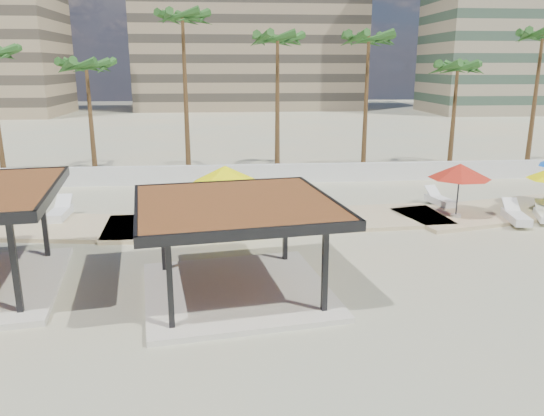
# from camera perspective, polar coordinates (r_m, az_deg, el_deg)

# --- Properties ---
(ground) EXTENTS (200.00, 200.00, 0.00)m
(ground) POSITION_cam_1_polar(r_m,az_deg,el_deg) (18.34, -3.22, -8.05)
(ground) COLOR tan
(ground) RESTS_ON ground
(promenade) EXTENTS (44.45, 7.97, 0.24)m
(promenade) POSITION_cam_1_polar(r_m,az_deg,el_deg) (25.67, 0.67, -1.09)
(promenade) COLOR #C6B284
(promenade) RESTS_ON ground
(boundary_wall) EXTENTS (56.00, 0.30, 1.20)m
(boundary_wall) POSITION_cam_1_polar(r_m,az_deg,el_deg) (33.53, -4.15, 3.65)
(boundary_wall) COLOR silver
(boundary_wall) RESTS_ON ground
(building_mid) EXTENTS (38.00, 16.00, 30.40)m
(building_mid) POSITION_cam_1_polar(r_m,az_deg,el_deg) (95.25, -2.47, 19.25)
(building_mid) COLOR #847259
(building_mid) RESTS_ON ground
(pavilion_central) EXTENTS (7.00, 7.00, 3.12)m
(pavilion_central) POSITION_cam_1_polar(r_m,az_deg,el_deg) (16.93, -3.89, -3.32)
(pavilion_central) COLOR beige
(pavilion_central) RESTS_ON ground
(umbrella_b) EXTENTS (3.60, 3.60, 2.84)m
(umbrella_b) POSITION_cam_1_polar(r_m,az_deg,el_deg) (23.13, -5.07, 3.58)
(umbrella_b) COLOR beige
(umbrella_b) RESTS_ON promenade
(umbrella_c) EXTENTS (3.70, 3.70, 2.59)m
(umbrella_c) POSITION_cam_1_polar(r_m,az_deg,el_deg) (26.49, 19.56, 3.75)
(umbrella_c) COLOR beige
(umbrella_c) RESTS_ON promenade
(lounger_a) EXTENTS (0.81, 2.35, 0.89)m
(lounger_a) POSITION_cam_1_polar(r_m,az_deg,el_deg) (27.32, -21.86, -0.48)
(lounger_a) COLOR silver
(lounger_a) RESTS_ON promenade
(lounger_b) EXTENTS (1.10, 2.20, 0.80)m
(lounger_b) POSITION_cam_1_polar(r_m,az_deg,el_deg) (29.21, 17.60, 0.82)
(lounger_b) COLOR silver
(lounger_b) RESTS_ON promenade
(lounger_c) EXTENTS (1.10, 2.36, 0.86)m
(lounger_c) POSITION_cam_1_polar(r_m,az_deg,el_deg) (27.27, 24.74, -0.82)
(lounger_c) COLOR silver
(lounger_c) RESTS_ON promenade
(lounger_d) EXTENTS (1.29, 2.07, 0.75)m
(lounger_d) POSITION_cam_1_polar(r_m,az_deg,el_deg) (28.23, 27.22, -0.67)
(lounger_d) COLOR silver
(lounger_d) RESTS_ON promenade
(palm_c) EXTENTS (3.00, 3.00, 8.05)m
(palm_c) POSITION_cam_1_polar(r_m,az_deg,el_deg) (36.00, -19.33, 13.85)
(palm_c) COLOR brown
(palm_c) RESTS_ON ground
(palm_d) EXTENTS (3.00, 3.00, 11.04)m
(palm_d) POSITION_cam_1_polar(r_m,az_deg,el_deg) (35.96, -9.59, 18.93)
(palm_d) COLOR brown
(palm_d) RESTS_ON ground
(palm_e) EXTENTS (3.00, 3.00, 9.71)m
(palm_e) POSITION_cam_1_polar(r_m,az_deg,el_deg) (35.47, 0.60, 17.17)
(palm_e) COLOR brown
(palm_e) RESTS_ON ground
(palm_f) EXTENTS (3.00, 3.00, 9.75)m
(palm_f) POSITION_cam_1_polar(r_m,az_deg,el_deg) (36.74, 10.35, 16.93)
(palm_f) COLOR brown
(palm_f) RESTS_ON ground
(palm_g) EXTENTS (3.00, 3.00, 7.94)m
(palm_g) POSITION_cam_1_polar(r_m,az_deg,el_deg) (38.33, 19.33, 13.71)
(palm_g) COLOR brown
(palm_g) RESTS_ON ground
(palm_h) EXTENTS (3.00, 3.00, 10.03)m
(palm_h) POSITION_cam_1_polar(r_m,az_deg,el_deg) (41.67, 27.06, 15.70)
(palm_h) COLOR brown
(palm_h) RESTS_ON ground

